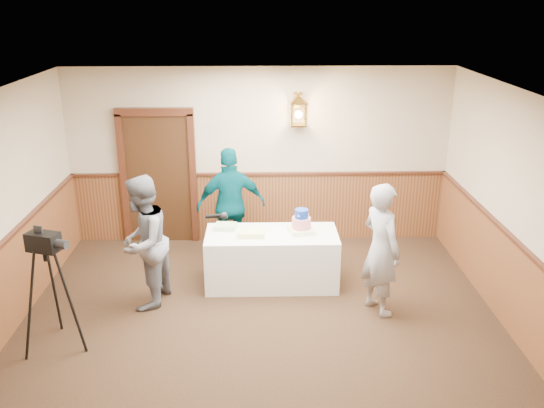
{
  "coord_description": "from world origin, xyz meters",
  "views": [
    {
      "loc": [
        -0.01,
        -5.31,
        3.81
      ],
      "look_at": [
        0.16,
        1.7,
        1.25
      ],
      "focal_mm": 38.0,
      "sensor_mm": 36.0,
      "label": 1
    }
  ],
  "objects_px": {
    "baker": "(381,249)",
    "display_table": "(272,258)",
    "sheet_cake_green": "(226,227)",
    "assistant_p": "(231,205)",
    "interviewer": "(143,243)",
    "tiered_cake": "(301,223)",
    "sheet_cake_yellow": "(251,233)",
    "tv_camera_rig": "(52,297)"
  },
  "relations": [
    {
      "from": "baker",
      "to": "display_table",
      "type": "bearing_deg",
      "value": 32.25
    },
    {
      "from": "sheet_cake_green",
      "to": "assistant_p",
      "type": "distance_m",
      "value": 0.63
    },
    {
      "from": "display_table",
      "to": "interviewer",
      "type": "bearing_deg",
      "value": -161.87
    },
    {
      "from": "tiered_cake",
      "to": "sheet_cake_yellow",
      "type": "height_order",
      "value": "tiered_cake"
    },
    {
      "from": "tiered_cake",
      "to": "interviewer",
      "type": "bearing_deg",
      "value": -164.4
    },
    {
      "from": "baker",
      "to": "tv_camera_rig",
      "type": "distance_m",
      "value": 3.9
    },
    {
      "from": "display_table",
      "to": "sheet_cake_yellow",
      "type": "xyz_separation_m",
      "value": [
        -0.28,
        -0.06,
        0.41
      ]
    },
    {
      "from": "tiered_cake",
      "to": "sheet_cake_yellow",
      "type": "distance_m",
      "value": 0.7
    },
    {
      "from": "interviewer",
      "to": "tv_camera_rig",
      "type": "distance_m",
      "value": 1.3
    },
    {
      "from": "interviewer",
      "to": "tv_camera_rig",
      "type": "bearing_deg",
      "value": -28.84
    },
    {
      "from": "interviewer",
      "to": "assistant_p",
      "type": "relative_size",
      "value": 1.0
    },
    {
      "from": "baker",
      "to": "assistant_p",
      "type": "bearing_deg",
      "value": 23.1
    },
    {
      "from": "tiered_cake",
      "to": "tv_camera_rig",
      "type": "bearing_deg",
      "value": -152.27
    },
    {
      "from": "interviewer",
      "to": "tv_camera_rig",
      "type": "height_order",
      "value": "interviewer"
    },
    {
      "from": "baker",
      "to": "interviewer",
      "type": "bearing_deg",
      "value": 57.86
    },
    {
      "from": "display_table",
      "to": "baker",
      "type": "bearing_deg",
      "value": -30.25
    },
    {
      "from": "tiered_cake",
      "to": "tv_camera_rig",
      "type": "distance_m",
      "value": 3.28
    },
    {
      "from": "sheet_cake_yellow",
      "to": "tv_camera_rig",
      "type": "relative_size",
      "value": 0.25
    },
    {
      "from": "sheet_cake_yellow",
      "to": "sheet_cake_green",
      "type": "bearing_deg",
      "value": 145.89
    },
    {
      "from": "assistant_p",
      "to": "tv_camera_rig",
      "type": "bearing_deg",
      "value": 39.96
    },
    {
      "from": "interviewer",
      "to": "display_table",
      "type": "bearing_deg",
      "value": 121.2
    },
    {
      "from": "display_table",
      "to": "sheet_cake_green",
      "type": "height_order",
      "value": "sheet_cake_green"
    },
    {
      "from": "sheet_cake_yellow",
      "to": "interviewer",
      "type": "height_order",
      "value": "interviewer"
    },
    {
      "from": "sheet_cake_green",
      "to": "tv_camera_rig",
      "type": "relative_size",
      "value": 0.2
    },
    {
      "from": "sheet_cake_green",
      "to": "baker",
      "type": "distance_m",
      "value": 2.19
    },
    {
      "from": "assistant_p",
      "to": "tv_camera_rig",
      "type": "height_order",
      "value": "assistant_p"
    },
    {
      "from": "assistant_p",
      "to": "tiered_cake",
      "type": "bearing_deg",
      "value": 132.23
    },
    {
      "from": "interviewer",
      "to": "sheet_cake_yellow",
      "type": "bearing_deg",
      "value": 122.22
    },
    {
      "from": "sheet_cake_yellow",
      "to": "baker",
      "type": "bearing_deg",
      "value": -23.93
    },
    {
      "from": "baker",
      "to": "assistant_p",
      "type": "height_order",
      "value": "assistant_p"
    },
    {
      "from": "interviewer",
      "to": "assistant_p",
      "type": "bearing_deg",
      "value": 154.69
    },
    {
      "from": "baker",
      "to": "tv_camera_rig",
      "type": "bearing_deg",
      "value": 73.05
    },
    {
      "from": "assistant_p",
      "to": "sheet_cake_yellow",
      "type": "bearing_deg",
      "value": 99.47
    },
    {
      "from": "interviewer",
      "to": "tv_camera_rig",
      "type": "xyz_separation_m",
      "value": [
        -0.86,
        -0.95,
        -0.24
      ]
    },
    {
      "from": "tiered_cake",
      "to": "interviewer",
      "type": "relative_size",
      "value": 0.22
    },
    {
      "from": "tiered_cake",
      "to": "tv_camera_rig",
      "type": "xyz_separation_m",
      "value": [
        -2.9,
        -1.52,
        -0.25
      ]
    },
    {
      "from": "tiered_cake",
      "to": "baker",
      "type": "bearing_deg",
      "value": -41.19
    },
    {
      "from": "sheet_cake_green",
      "to": "sheet_cake_yellow",
      "type": "bearing_deg",
      "value": -34.11
    },
    {
      "from": "display_table",
      "to": "assistant_p",
      "type": "xyz_separation_m",
      "value": [
        -0.58,
        0.8,
        0.5
      ]
    },
    {
      "from": "tv_camera_rig",
      "to": "display_table",
      "type": "bearing_deg",
      "value": 48.8
    },
    {
      "from": "display_table",
      "to": "interviewer",
      "type": "xyz_separation_m",
      "value": [
        -1.64,
        -0.54,
        0.49
      ]
    },
    {
      "from": "tv_camera_rig",
      "to": "interviewer",
      "type": "bearing_deg",
      "value": 66.04
    }
  ]
}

